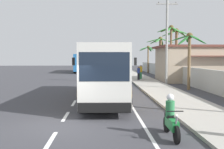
{
  "coord_description": "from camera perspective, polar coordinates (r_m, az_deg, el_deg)",
  "views": [
    {
      "loc": [
        1.77,
        -10.56,
        2.84
      ],
      "look_at": [
        2.44,
        6.59,
        1.7
      ],
      "focal_mm": 40.92,
      "sensor_mm": 36.0,
      "label": 1
    }
  ],
  "objects": [
    {
      "name": "motorcycle_trailing",
      "position": [
        9.49,
        13.03,
        -9.76
      ],
      "size": [
        0.56,
        1.96,
        1.54
      ],
      "color": "black",
      "rests_on": "ground"
    },
    {
      "name": "pedestrian_far_walk",
      "position": [
        31.05,
        5.97,
        0.35
      ],
      "size": [
        0.36,
        0.36,
        1.62
      ],
      "rotation": [
        0.0,
        0.0,
        5.48
      ],
      "color": "black",
      "rests_on": "sidewalk_kerb"
    },
    {
      "name": "lane_markings",
      "position": [
        25.46,
        -1.42,
        -2.59
      ],
      "size": [
        3.66,
        71.0,
        0.01
      ],
      "color": "white",
      "rests_on": "ground"
    },
    {
      "name": "palm_fourth",
      "position": [
        33.05,
        14.19,
        6.48
      ],
      "size": [
        3.52,
        3.66,
        6.49
      ],
      "color": "brown",
      "rests_on": "ground"
    },
    {
      "name": "boundary_wall",
      "position": [
        26.17,
        17.5,
        -0.55
      ],
      "size": [
        0.24,
        60.0,
        1.87
      ],
      "primitive_type": "cube",
      "color": "#B2B2AD",
      "rests_on": "ground"
    },
    {
      "name": "palm_farthest",
      "position": [
        35.37,
        10.72,
        5.53
      ],
      "size": [
        3.83,
        3.53,
        5.66
      ],
      "color": "brown",
      "rests_on": "ground"
    },
    {
      "name": "palm_second",
      "position": [
        47.75,
        8.09,
        4.91
      ],
      "size": [
        3.68,
        3.43,
        5.04
      ],
      "color": "brown",
      "rests_on": "ground"
    },
    {
      "name": "coach_bus_foreground",
      "position": [
        17.21,
        -1.38,
        0.94
      ],
      "size": [
        3.09,
        11.68,
        3.81
      ],
      "color": "silver",
      "rests_on": "ground"
    },
    {
      "name": "ground_plane",
      "position": [
        11.08,
        -11.55,
        -11.14
      ],
      "size": [
        160.0,
        160.0,
        0.0
      ],
      "primitive_type": "plane",
      "color": "#3A3A3F"
    },
    {
      "name": "motorcycle_beside_bus",
      "position": [
        27.05,
        1.89,
        -0.79
      ],
      "size": [
        0.56,
        1.96,
        1.67
      ],
      "color": "black",
      "rests_on": "ground"
    },
    {
      "name": "sidewalk_kerb",
      "position": [
        21.35,
        11.45,
        -3.73
      ],
      "size": [
        3.2,
        90.0,
        0.14
      ],
      "primitive_type": "cube",
      "color": "#A8A399",
      "rests_on": "ground"
    },
    {
      "name": "coach_bus_far_lane",
      "position": [
        49.96,
        -6.63,
        2.75
      ],
      "size": [
        3.15,
        11.69,
        3.73
      ],
      "color": "#2366A8",
      "rests_on": "ground"
    },
    {
      "name": "palm_nearest",
      "position": [
        30.35,
        13.02,
        7.73
      ],
      "size": [
        3.17,
        3.02,
        6.57
      ],
      "color": "brown",
      "rests_on": "ground"
    },
    {
      "name": "utility_pole_mid",
      "position": [
        27.61,
        12.14,
        8.27
      ],
      "size": [
        2.27,
        0.24,
        9.64
      ],
      "color": "#9E9E99",
      "rests_on": "ground"
    },
    {
      "name": "pedestrian_midwalk",
      "position": [
        32.27,
        6.46,
        0.63
      ],
      "size": [
        0.36,
        0.36,
        1.77
      ],
      "rotation": [
        0.0,
        0.0,
        0.33
      ],
      "color": "#2D7A47",
      "rests_on": "sidewalk_kerb"
    },
    {
      "name": "roadside_building",
      "position": [
        33.75,
        23.13,
        2.3
      ],
      "size": [
        15.57,
        7.56,
        4.24
      ],
      "color": "tan",
      "rests_on": "ground"
    },
    {
      "name": "palm_third",
      "position": [
        23.4,
        16.86,
        5.83
      ],
      "size": [
        3.01,
        3.25,
        5.02
      ],
      "color": "brown",
      "rests_on": "ground"
    }
  ]
}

